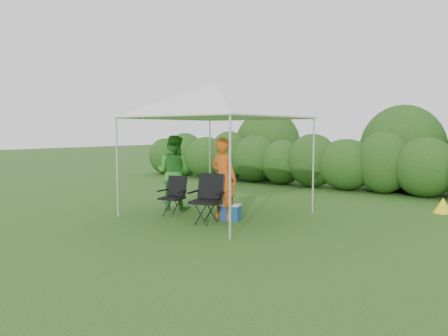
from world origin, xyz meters
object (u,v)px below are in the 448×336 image
Objects in this scene: chair_right at (208,195)px; woman at (174,173)px; cooler at (231,212)px; canopy at (218,101)px; man at (224,179)px; chair_left at (174,193)px.

woman is at bearing 143.64° from chair_right.
woman is 3.71× the size of cooler.
canopy is at bearing 99.36° from chair_right.
man is at bearing -172.86° from cooler.
canopy is at bearing 23.35° from chair_left.
man is 0.69m from cooler.
chair_left is at bearing -145.12° from canopy.
chair_left is 1.81× the size of cooler.
cooler is (1.80, -0.17, -0.69)m from woman.
woman is (-1.57, 0.61, 0.31)m from chair_right.
canopy is 1.80× the size of woman.
chair_left is at bearing 12.76° from man.
man is 1.68m from woman.
canopy is 2.03m from woman.
man is at bearing 155.44° from woman.
woman is (-1.25, -0.09, -1.60)m from canopy.
chair_right is 1.16× the size of chair_left.
woman is 1.94m from cooler.
chair_right is at bearing -65.54° from canopy.
cooler is (0.56, -0.26, -2.29)m from canopy.
chair_right is 0.63m from cooler.
chair_right is 0.49m from man.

